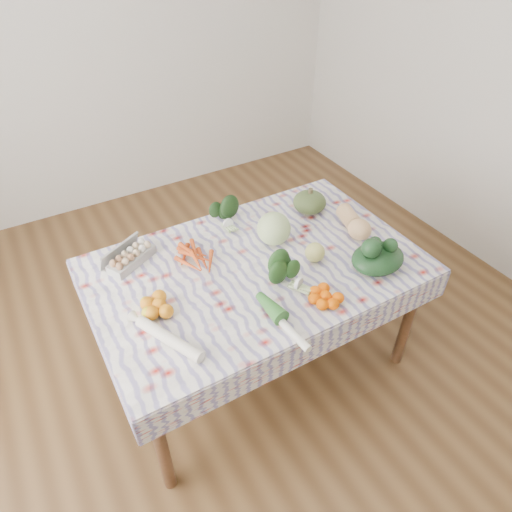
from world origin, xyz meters
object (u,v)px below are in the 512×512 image
kabocha_squash (310,202)px  egg_carton (132,258)px  grapefruit (315,252)px  dining_table (256,277)px  cabbage (274,229)px  butternut_squash (354,221)px

kabocha_squash → egg_carton: bearing=176.5°
grapefruit → dining_table: bearing=157.0°
dining_table → kabocha_squash: size_ratio=8.26×
kabocha_squash → dining_table: bearing=-152.8°
egg_carton → cabbage: size_ratio=1.45×
dining_table → grapefruit: (0.28, -0.12, 0.13)m
cabbage → egg_carton: bearing=163.4°
dining_table → butternut_squash: bearing=-1.3°
grapefruit → kabocha_squash: bearing=58.1°
kabocha_squash → butternut_squash: (0.10, -0.28, -0.00)m
cabbage → butternut_squash: (0.44, -0.13, -0.03)m
dining_table → cabbage: cabbage is taller
kabocha_squash → grapefruit: kabocha_squash is taller
grapefruit → butternut_squash: bearing=17.1°
egg_carton → kabocha_squash: kabocha_squash is taller
dining_table → grapefruit: grapefruit is taller
cabbage → dining_table: bearing=-146.7°
dining_table → egg_carton: 0.64m
egg_carton → kabocha_squash: 1.06m
kabocha_squash → grapefruit: size_ratio=1.90×
egg_carton → dining_table: bearing=-60.1°
egg_carton → grapefruit: grapefruit is taller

